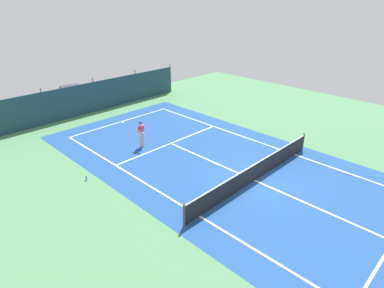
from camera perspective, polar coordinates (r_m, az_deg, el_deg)
The scene contains 9 objects.
ground_plane at distance 16.91m, azimuth 10.97°, elevation -6.35°, with size 36.00×36.00×0.00m, color #4C8456.
court_surface at distance 16.91m, azimuth 10.97°, elevation -6.34°, with size 11.02×26.60×0.01m.
tennis_net at distance 16.65m, azimuth 11.12°, elevation -4.84°, with size 10.12×0.10×1.10m.
back_fence at distance 27.77m, azimuth -17.10°, elevation 7.14°, with size 16.30×0.98×2.70m.
tennis_player at distance 19.99m, azimuth -8.97°, elevation 2.00°, with size 0.65×0.79×1.64m.
tennis_ball_near_player at distance 24.75m, azimuth -1.70°, elevation 4.56°, with size 0.07×0.07×0.07m, color #CCDB33.
tennis_ball_midcourt at distance 20.17m, azimuth 3.05°, elevation -0.39°, with size 0.07×0.07×0.07m, color #CCDB33.
parked_car at distance 29.13m, azimuth -20.16°, elevation 7.87°, with size 2.37×4.38×1.68m.
water_bottle at distance 17.45m, azimuth -18.16°, elevation -5.71°, with size 0.08×0.08×0.24m, color #338CD8.
Camera 1 is at (-12.33, -7.68, 8.66)m, focal length 30.20 mm.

